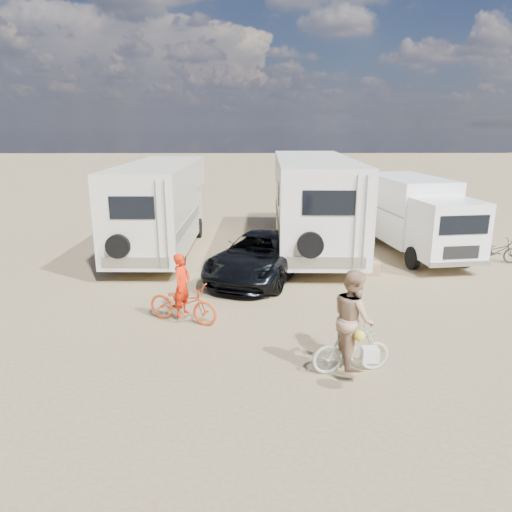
{
  "coord_description": "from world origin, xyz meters",
  "views": [
    {
      "loc": [
        -1.89,
        -10.58,
        4.62
      ],
      "look_at": [
        -1.74,
        1.46,
        1.3
      ],
      "focal_mm": 33.58,
      "sensor_mm": 36.0,
      "label": 1
    }
  ],
  "objects_px": {
    "rv_main": "(313,204)",
    "box_truck": "(417,217)",
    "dark_suv": "(261,255)",
    "rider_woman": "(353,327)",
    "rider_man": "(182,292)",
    "cooler": "(268,276)",
    "rv_left": "(161,209)",
    "bike_man": "(183,303)",
    "bike_woman": "(351,350)",
    "crate": "(371,268)",
    "bike_parked": "(496,251)"
  },
  "relations": [
    {
      "from": "dark_suv",
      "to": "rider_woman",
      "type": "height_order",
      "value": "rider_woman"
    },
    {
      "from": "rv_main",
      "to": "rv_left",
      "type": "xyz_separation_m",
      "value": [
        -5.66,
        -0.43,
        -0.08
      ]
    },
    {
      "from": "rv_main",
      "to": "bike_parked",
      "type": "xyz_separation_m",
      "value": [
        6.05,
        -2.17,
        -1.29
      ]
    },
    {
      "from": "bike_parked",
      "to": "cooler",
      "type": "distance_m",
      "value": 8.13
    },
    {
      "from": "rider_man",
      "to": "cooler",
      "type": "xyz_separation_m",
      "value": [
        2.15,
        2.97,
        -0.56
      ]
    },
    {
      "from": "rv_main",
      "to": "rider_man",
      "type": "xyz_separation_m",
      "value": [
        -4.0,
        -7.08,
        -0.95
      ]
    },
    {
      "from": "rider_man",
      "to": "bike_parked",
      "type": "distance_m",
      "value": 11.18
    },
    {
      "from": "rv_left",
      "to": "rider_man",
      "type": "height_order",
      "value": "rv_left"
    },
    {
      "from": "bike_parked",
      "to": "cooler",
      "type": "height_order",
      "value": "bike_parked"
    },
    {
      "from": "rv_left",
      "to": "box_truck",
      "type": "bearing_deg",
      "value": -1.46
    },
    {
      "from": "cooler",
      "to": "rider_woman",
      "type": "bearing_deg",
      "value": -71.58
    },
    {
      "from": "cooler",
      "to": "crate",
      "type": "bearing_deg",
      "value": 17.05
    },
    {
      "from": "crate",
      "to": "rider_woman",
      "type": "bearing_deg",
      "value": -107.22
    },
    {
      "from": "rv_left",
      "to": "bike_man",
      "type": "relative_size",
      "value": 4.28
    },
    {
      "from": "rv_main",
      "to": "bike_man",
      "type": "xyz_separation_m",
      "value": [
        -4.0,
        -7.08,
        -1.24
      ]
    },
    {
      "from": "dark_suv",
      "to": "crate",
      "type": "distance_m",
      "value": 3.56
    },
    {
      "from": "rv_main",
      "to": "box_truck",
      "type": "bearing_deg",
      "value": -11.33
    },
    {
      "from": "rv_main",
      "to": "rider_woman",
      "type": "xyz_separation_m",
      "value": [
        -0.45,
        -9.57,
        -0.78
      ]
    },
    {
      "from": "bike_woman",
      "to": "dark_suv",
      "type": "bearing_deg",
      "value": 6.06
    },
    {
      "from": "box_truck",
      "to": "bike_woman",
      "type": "height_order",
      "value": "box_truck"
    },
    {
      "from": "rv_left",
      "to": "rider_man",
      "type": "distance_m",
      "value": 6.91
    },
    {
      "from": "bike_parked",
      "to": "bike_woman",
      "type": "bearing_deg",
      "value": 136.67
    },
    {
      "from": "box_truck",
      "to": "cooler",
      "type": "distance_m",
      "value": 6.51
    },
    {
      "from": "cooler",
      "to": "crate",
      "type": "height_order",
      "value": "cooler"
    },
    {
      "from": "rider_woman",
      "to": "crate",
      "type": "bearing_deg",
      "value": -25.97
    },
    {
      "from": "rv_main",
      "to": "rv_left",
      "type": "distance_m",
      "value": 5.68
    },
    {
      "from": "rv_left",
      "to": "bike_parked",
      "type": "relative_size",
      "value": 4.75
    },
    {
      "from": "bike_woman",
      "to": "cooler",
      "type": "distance_m",
      "value": 5.64
    },
    {
      "from": "rv_main",
      "to": "box_truck",
      "type": "xyz_separation_m",
      "value": [
        3.67,
        -0.87,
        -0.35
      ]
    },
    {
      "from": "rider_woman",
      "to": "rider_man",
      "type": "bearing_deg",
      "value": 46.19
    },
    {
      "from": "rider_man",
      "to": "crate",
      "type": "bearing_deg",
      "value": -33.15
    },
    {
      "from": "rider_woman",
      "to": "cooler",
      "type": "distance_m",
      "value": 5.69
    },
    {
      "from": "dark_suv",
      "to": "rv_main",
      "type": "bearing_deg",
      "value": 82.07
    },
    {
      "from": "bike_woman",
      "to": "rider_woman",
      "type": "relative_size",
      "value": 0.82
    },
    {
      "from": "rv_main",
      "to": "box_truck",
      "type": "relative_size",
      "value": 1.52
    },
    {
      "from": "rider_man",
      "to": "rider_woman",
      "type": "height_order",
      "value": "rider_woman"
    },
    {
      "from": "bike_parked",
      "to": "crate",
      "type": "xyz_separation_m",
      "value": [
        -4.56,
        -1.17,
        -0.23
      ]
    },
    {
      "from": "rv_left",
      "to": "bike_man",
      "type": "bearing_deg",
      "value": -74.68
    },
    {
      "from": "rider_woman",
      "to": "crate",
      "type": "xyz_separation_m",
      "value": [
        1.93,
        6.23,
        -0.74
      ]
    },
    {
      "from": "bike_man",
      "to": "crate",
      "type": "distance_m",
      "value": 6.64
    },
    {
      "from": "rider_woman",
      "to": "bike_parked",
      "type": "xyz_separation_m",
      "value": [
        6.49,
        7.4,
        -0.51
      ]
    },
    {
      "from": "bike_woman",
      "to": "rv_left",
      "type": "bearing_deg",
      "value": 20.95
    },
    {
      "from": "crate",
      "to": "bike_parked",
      "type": "bearing_deg",
      "value": 14.36
    },
    {
      "from": "rv_main",
      "to": "bike_parked",
      "type": "bearing_deg",
      "value": -17.7
    },
    {
      "from": "box_truck",
      "to": "rv_left",
      "type": "bearing_deg",
      "value": 169.8
    },
    {
      "from": "rider_woman",
      "to": "bike_man",
      "type": "bearing_deg",
      "value": 46.19
    },
    {
      "from": "rider_man",
      "to": "bike_parked",
      "type": "bearing_deg",
      "value": -41.42
    },
    {
      "from": "box_truck",
      "to": "bike_parked",
      "type": "distance_m",
      "value": 2.86
    },
    {
      "from": "rv_left",
      "to": "dark_suv",
      "type": "relative_size",
      "value": 1.57
    },
    {
      "from": "bike_man",
      "to": "cooler",
      "type": "height_order",
      "value": "bike_man"
    }
  ]
}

